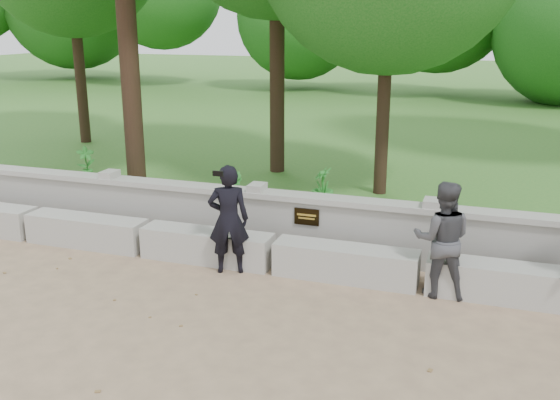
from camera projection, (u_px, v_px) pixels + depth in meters
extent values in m
plane|color=tan|center=(216.00, 333.00, 6.83)|extent=(80.00, 80.00, 0.00)
cube|color=#326B27|center=(401.00, 125.00, 19.53)|extent=(40.00, 22.00, 0.25)
cube|color=#A8A59E|center=(87.00, 231.00, 9.42)|extent=(1.90, 0.45, 0.45)
cube|color=#A8A59E|center=(207.00, 246.00, 8.81)|extent=(1.90, 0.45, 0.45)
cube|color=#A8A59E|center=(345.00, 263.00, 8.19)|extent=(1.90, 0.45, 0.45)
cube|color=#A8A59E|center=(506.00, 283.00, 7.57)|extent=(1.90, 0.45, 0.45)
cube|color=#9D9B95|center=(290.00, 226.00, 9.08)|extent=(12.50, 0.25, 0.82)
cube|color=#A8A59E|center=(290.00, 196.00, 8.96)|extent=(12.50, 0.35, 0.08)
cube|color=black|center=(307.00, 217.00, 8.80)|extent=(0.36, 0.02, 0.24)
imported|color=black|center=(229.00, 219.00, 8.29)|extent=(0.64, 0.53, 1.49)
cube|color=black|center=(218.00, 174.00, 7.82)|extent=(0.14, 0.07, 0.07)
imported|color=#404145|center=(442.00, 239.00, 7.58)|extent=(0.76, 0.62, 1.46)
cylinder|color=#382619|center=(79.00, 65.00, 15.61)|extent=(0.26, 0.26, 3.92)
cylinder|color=#382619|center=(129.00, 51.00, 10.85)|extent=(0.34, 0.34, 5.06)
cylinder|color=#382619|center=(277.00, 63.00, 12.44)|extent=(0.30, 0.30, 4.43)
cylinder|color=#382619|center=(384.00, 97.00, 10.93)|extent=(0.24, 0.24, 3.49)
imported|color=#2E882E|center=(86.00, 163.00, 12.31)|extent=(0.41, 0.41, 0.66)
imported|color=#2E882E|center=(232.00, 193.00, 10.12)|extent=(0.47, 0.48, 0.69)
imported|color=#2E882E|center=(323.00, 187.00, 10.54)|extent=(0.47, 0.49, 0.67)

